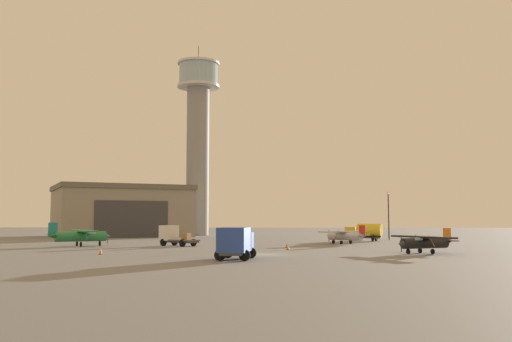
% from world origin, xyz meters
% --- Properties ---
extents(ground_plane, '(400.00, 400.00, 0.00)m').
position_xyz_m(ground_plane, '(0.00, 0.00, 0.00)').
color(ground_plane, slate).
extents(control_tower, '(9.83, 9.83, 44.60)m').
position_xyz_m(control_tower, '(-19.84, 71.00, 24.44)').
color(control_tower, gray).
rests_on(control_tower, ground_plane).
extents(hangar, '(35.13, 33.32, 10.90)m').
position_xyz_m(hangar, '(-35.15, 62.31, 5.47)').
color(hangar, gray).
rests_on(hangar, ground_plane).
extents(airplane_silver, '(7.71, 7.76, 2.82)m').
position_xyz_m(airplane_silver, '(10.62, 26.18, 1.32)').
color(airplane_silver, '#B7BABF').
rests_on(airplane_silver, ground_plane).
extents(airplane_green, '(8.31, 9.92, 3.22)m').
position_xyz_m(airplane_green, '(-25.96, 16.19, 1.51)').
color(airplane_green, '#287A42').
rests_on(airplane_green, ground_plane).
extents(airplane_black, '(6.97, 8.70, 2.71)m').
position_xyz_m(airplane_black, '(17.28, 2.70, 1.27)').
color(airplane_black, black).
rests_on(airplane_black, ground_plane).
extents(truck_box_blue, '(3.47, 5.92, 2.92)m').
position_xyz_m(truck_box_blue, '(-1.87, -8.16, 1.63)').
color(truck_box_blue, '#38383D').
rests_on(truck_box_blue, ground_plane).
extents(truck_flatbed_white, '(6.04, 5.10, 2.83)m').
position_xyz_m(truck_flatbed_white, '(-13.42, 18.22, 1.35)').
color(truck_flatbed_white, '#38383D').
rests_on(truck_flatbed_white, ground_plane).
extents(truck_fuel_tanker_yellow, '(6.43, 4.46, 2.96)m').
position_xyz_m(truck_fuel_tanker_yellow, '(14.82, 38.39, 1.63)').
color(truck_fuel_tanker_yellow, '#38383D').
rests_on(truck_fuel_tanker_yellow, ground_plane).
extents(light_post_north, '(0.44, 0.44, 8.42)m').
position_xyz_m(light_post_north, '(19.57, 43.19, 5.04)').
color(light_post_north, '#38383D').
rests_on(light_post_north, ground_plane).
extents(light_post_centre, '(0.44, 0.44, 9.05)m').
position_xyz_m(light_post_centre, '(20.91, 52.58, 5.37)').
color(light_post_centre, '#38383D').
rests_on(light_post_centre, ground_plane).
extents(traffic_cone_near_left, '(0.36, 0.36, 0.62)m').
position_xyz_m(traffic_cone_near_left, '(2.44, 9.97, 0.31)').
color(traffic_cone_near_left, black).
rests_on(traffic_cone_near_left, ground_plane).
extents(traffic_cone_near_right, '(0.36, 0.36, 0.73)m').
position_xyz_m(traffic_cone_near_right, '(-16.79, -1.39, 0.36)').
color(traffic_cone_near_right, black).
rests_on(traffic_cone_near_right, ground_plane).
extents(traffic_cone_mid_apron, '(0.36, 0.36, 0.60)m').
position_xyz_m(traffic_cone_mid_apron, '(2.18, 15.00, 0.29)').
color(traffic_cone_mid_apron, black).
rests_on(traffic_cone_mid_apron, ground_plane).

